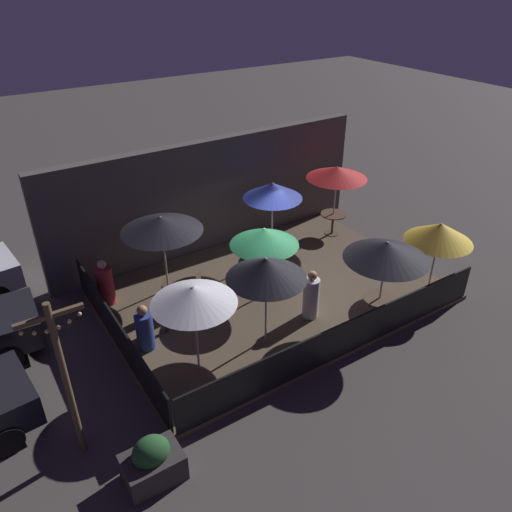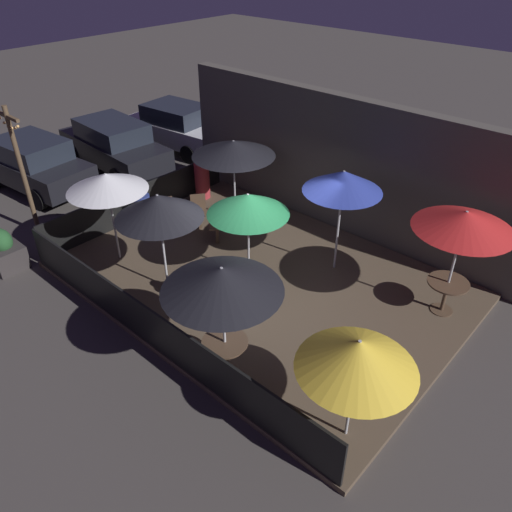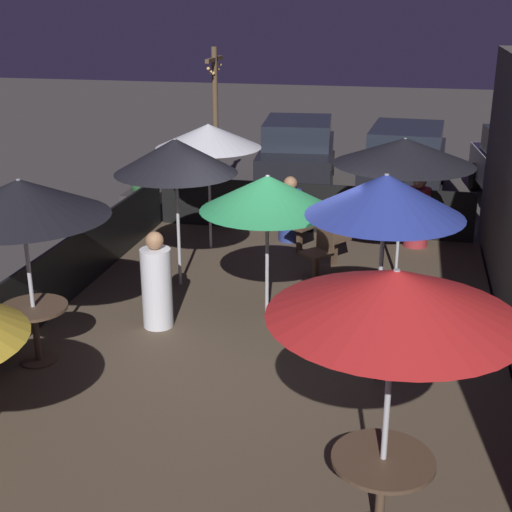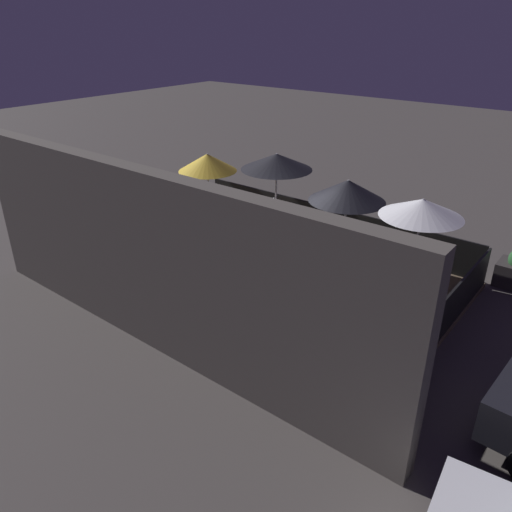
% 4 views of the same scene
% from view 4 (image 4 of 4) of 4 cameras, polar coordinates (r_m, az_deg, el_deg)
% --- Properties ---
extents(ground_plane, '(60.00, 60.00, 0.00)m').
position_cam_4_polar(ground_plane, '(12.37, 0.65, -2.83)').
color(ground_plane, '#423D3A').
extents(patio_deck, '(8.88, 6.23, 0.12)m').
position_cam_4_polar(patio_deck, '(12.34, 0.65, -2.58)').
color(patio_deck, brown).
rests_on(patio_deck, ground_plane).
extents(building_wall, '(10.48, 0.36, 3.58)m').
position_cam_4_polar(building_wall, '(9.42, -11.89, -0.81)').
color(building_wall, '#4C4742').
rests_on(building_wall, ground_plane).
extents(fence_front, '(8.68, 0.05, 0.95)m').
position_cam_4_polar(fence_front, '(14.44, 8.18, 3.84)').
color(fence_front, black).
rests_on(fence_front, patio_deck).
extents(fence_side_left, '(0.05, 6.03, 0.95)m').
position_cam_4_polar(fence_side_left, '(10.36, 20.37, -7.00)').
color(fence_side_left, black).
rests_on(fence_side_left, patio_deck).
extents(patio_umbrella_0, '(1.94, 1.94, 2.38)m').
position_cam_4_polar(patio_umbrella_0, '(12.92, -17.28, 8.36)').
color(patio_umbrella_0, '#B2B2B7').
rests_on(patio_umbrella_0, patio_deck).
extents(patio_umbrella_1, '(2.04, 2.04, 2.32)m').
position_cam_4_polar(patio_umbrella_1, '(14.32, 2.37, 10.73)').
color(patio_umbrella_1, '#B2B2B7').
rests_on(patio_umbrella_1, patio_deck).
extents(patio_umbrella_2, '(1.81, 1.81, 2.01)m').
position_cam_4_polar(patio_umbrella_2, '(15.65, -5.57, 10.59)').
color(patio_umbrella_2, '#B2B2B7').
rests_on(patio_umbrella_2, patio_deck).
extents(patio_umbrella_3, '(1.82, 1.82, 2.08)m').
position_cam_4_polar(patio_umbrella_3, '(11.44, 1.97, 5.49)').
color(patio_umbrella_3, '#B2B2B7').
rests_on(patio_umbrella_3, patio_deck).
extents(patio_umbrella_4, '(1.75, 1.75, 2.49)m').
position_cam_4_polar(patio_umbrella_4, '(11.05, -8.55, 6.71)').
color(patio_umbrella_4, '#B2B2B7').
rests_on(patio_umbrella_4, patio_deck).
extents(patio_umbrella_5, '(1.86, 1.86, 2.32)m').
position_cam_4_polar(patio_umbrella_5, '(12.15, 10.42, 7.36)').
color(patio_umbrella_5, '#B2B2B7').
rests_on(patio_umbrella_5, patio_deck).
extents(patio_umbrella_6, '(1.84, 1.84, 2.23)m').
position_cam_4_polar(patio_umbrella_6, '(11.48, 18.43, 5.22)').
color(patio_umbrella_6, '#B2B2B7').
rests_on(patio_umbrella_6, patio_deck).
extents(patio_umbrella_7, '(2.18, 2.18, 2.26)m').
position_cam_4_polar(patio_umbrella_7, '(8.96, 6.15, 0.88)').
color(patio_umbrella_7, '#B2B2B7').
rests_on(patio_umbrella_7, patio_deck).
extents(dining_table_0, '(0.85, 0.85, 0.75)m').
position_cam_4_polar(dining_table_0, '(13.46, -16.40, 1.87)').
color(dining_table_0, '#4C3828').
rests_on(dining_table_0, patio_deck).
extents(dining_table_1, '(0.83, 0.83, 0.74)m').
position_cam_4_polar(dining_table_1, '(14.79, 2.26, 5.06)').
color(dining_table_1, '#4C3828').
rests_on(dining_table_1, patio_deck).
extents(patio_chair_0, '(0.56, 0.56, 0.93)m').
position_cam_4_polar(patio_chair_0, '(10.30, 10.52, -5.62)').
color(patio_chair_0, '#4C3828').
rests_on(patio_chair_0, patio_deck).
extents(patio_chair_1, '(0.57, 0.57, 0.96)m').
position_cam_4_polar(patio_chair_1, '(10.80, 6.94, -3.65)').
color(patio_chair_1, '#4C3828').
rests_on(patio_chair_1, patio_deck).
extents(patio_chair_2, '(0.54, 0.54, 0.94)m').
position_cam_4_polar(patio_chair_2, '(10.66, 14.64, -4.88)').
color(patio_chair_2, '#4C3828').
rests_on(patio_chair_2, patio_deck).
extents(patron_0, '(0.50, 0.50, 1.36)m').
position_cam_4_polar(patron_0, '(13.25, 3.86, 2.60)').
color(patron_0, silver).
rests_on(patron_0, patio_deck).
extents(patron_1, '(0.56, 0.56, 1.31)m').
position_cam_4_polar(patron_1, '(8.85, 13.68, -11.27)').
color(patron_1, maroon).
rests_on(patron_1, patio_deck).
extents(patron_2, '(0.47, 0.47, 1.22)m').
position_cam_4_polar(patron_2, '(10.74, 18.20, -5.03)').
color(patron_2, navy).
rests_on(patron_2, patio_deck).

